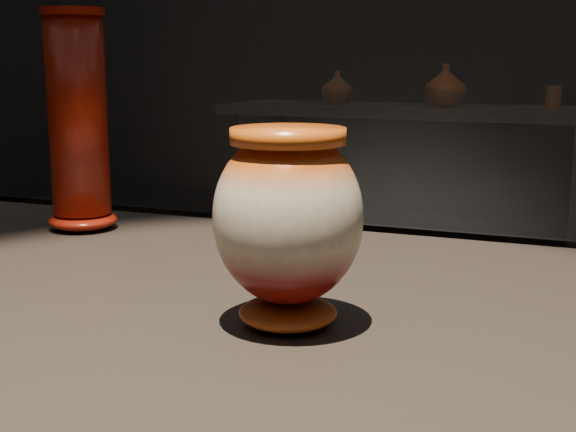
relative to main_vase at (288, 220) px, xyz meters
name	(u,v)px	position (x,y,z in m)	size (l,w,h in m)	color
main_vase	(288,220)	(0.00, 0.00, 0.00)	(0.17, 0.17, 0.20)	#620C08
tall_vase	(78,125)	(-0.46, 0.30, 0.05)	(0.13, 0.13, 0.34)	#B01A0B
back_shelf	(412,156)	(-0.65, 3.44, -0.37)	(2.00, 0.60, 0.90)	black
back_vase_left	(337,87)	(-1.07, 3.46, -0.02)	(0.17, 0.17, 0.18)	brown
back_vase_mid	(445,85)	(-0.48, 3.43, 0.00)	(0.21, 0.21, 0.22)	#620C08
back_vase_right	(553,98)	(0.04, 3.46, -0.05)	(0.07, 0.07, 0.11)	brown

